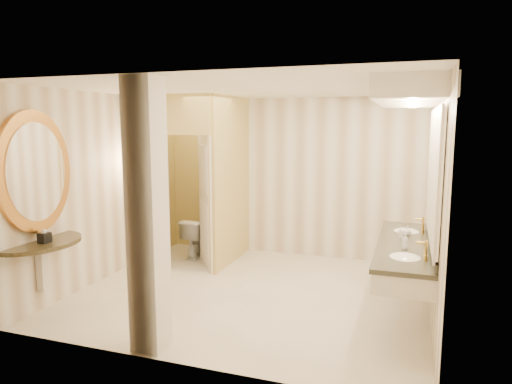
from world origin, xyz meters
TOP-DOWN VIEW (x-y plane):
  - floor at (0.00, 0.00)m, footprint 4.50×4.50m
  - ceiling at (0.00, 0.00)m, footprint 4.50×4.50m
  - wall_back at (0.00, 2.00)m, footprint 4.50×0.02m
  - wall_front at (0.00, -2.00)m, footprint 4.50×0.02m
  - wall_left at (-2.25, 0.00)m, footprint 0.02×4.00m
  - wall_right at (2.25, 0.00)m, footprint 0.02×4.00m
  - toilet_closet at (-1.13, 0.96)m, footprint 1.50×1.55m
  - wall_sconce at (-1.93, 0.43)m, footprint 0.14×0.14m
  - vanity at (1.98, -0.08)m, footprint 0.75×2.51m
  - console_shelf at (-2.21, -1.40)m, footprint 1.11×1.11m
  - pillar at (-0.45, -1.80)m, footprint 0.31×0.31m
  - tissue_box at (-2.07, -1.45)m, footprint 0.13×0.13m
  - toilet at (-1.43, 1.30)m, footprint 0.44×0.69m
  - soap_bottle_a at (1.89, 0.17)m, footprint 0.07×0.07m
  - soap_bottle_b at (1.96, 0.28)m, footprint 0.11×0.11m
  - soap_bottle_c at (1.94, -0.40)m, footprint 0.08×0.08m

SIDE VIEW (x-z plane):
  - floor at x=0.00m, z-range 0.00..0.00m
  - toilet at x=-1.43m, z-range 0.00..0.67m
  - tissue_box at x=-2.07m, z-range 0.88..0.99m
  - soap_bottle_b at x=1.96m, z-range 0.88..1.00m
  - soap_bottle_a at x=1.89m, z-range 0.88..1.00m
  - soap_bottle_c at x=1.94m, z-range 0.88..1.06m
  - wall_back at x=0.00m, z-range 0.00..2.70m
  - wall_front at x=0.00m, z-range 0.00..2.70m
  - wall_left at x=-2.25m, z-range 0.00..2.70m
  - wall_right at x=2.25m, z-range 0.00..2.70m
  - pillar at x=-0.45m, z-range 0.00..2.70m
  - console_shelf at x=-2.21m, z-range 0.35..2.35m
  - toilet_closet at x=-1.13m, z-range 0.04..2.74m
  - vanity at x=1.98m, z-range 0.58..2.67m
  - wall_sconce at x=-1.93m, z-range 1.52..1.94m
  - ceiling at x=0.00m, z-range 2.70..2.70m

